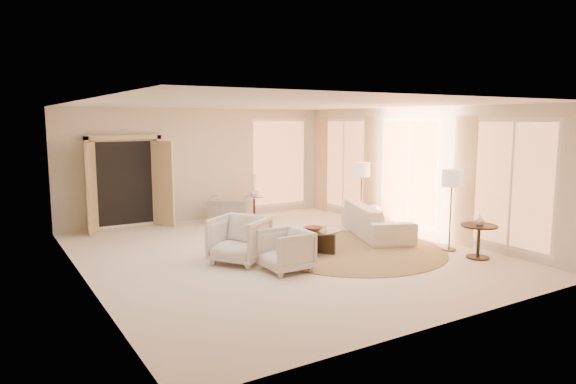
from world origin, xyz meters
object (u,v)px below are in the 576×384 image
sofa (376,220)px  floor_lamp_far (452,182)px  armchair_left (240,237)px  accent_chair (229,206)px  coffee_table (313,239)px  floor_lamp_near (362,173)px  side_vase (254,192)px  end_table (479,235)px  side_table (254,205)px  end_vase (480,220)px  bowl (314,229)px  armchair_right (286,248)px

sofa → floor_lamp_far: floor_lamp_far is taller
armchair_left → accent_chair: armchair_left is taller
armchair_left → floor_lamp_far: floor_lamp_far is taller
coffee_table → floor_lamp_near: size_ratio=0.78×
accent_chair → side_vase: (0.84, 0.29, 0.27)m
coffee_table → accent_chair: bearing=93.0°
sofa → end_table: 2.44m
sofa → armchair_left: bearing=118.1°
coffee_table → side_table: (0.66, 3.69, 0.08)m
coffee_table → end_vase: (2.35, -1.90, 0.44)m
armchair_left → accent_chair: 3.53m
bowl → armchair_right: bearing=-145.2°
armchair_left → coffee_table: (1.50, -0.12, -0.19)m
floor_lamp_far → end_vase: size_ratio=8.29×
sofa → floor_lamp_near: 1.18m
sofa → end_vase: (0.35, -2.42, 0.37)m
sofa → accent_chair: (-2.18, 2.89, 0.08)m
coffee_table → end_table: end_table is taller
floor_lamp_far → bowl: (-2.35, 1.23, -0.88)m
armchair_right → sofa: bearing=113.0°
side_table → end_vase: (1.69, -5.59, 0.37)m
accent_chair → side_vase: 0.93m
sofa → floor_lamp_near: bearing=12.5°
sofa → armchair_left: armchair_left is taller
sofa → accent_chair: bearing=58.8°
armchair_right → side_table: size_ratio=1.34×
floor_lamp_near → side_vase: bearing=119.8°
armchair_left → coffee_table: size_ratio=0.75×
bowl → side_vase: bearing=79.8°
armchair_left → armchair_right: (0.44, -0.86, -0.07)m
bowl → end_vase: end_vase is taller
accent_chair → side_vase: size_ratio=3.97×
armchair_right → end_table: bearing=72.0°
bowl → end_table: bearing=-39.0°
sofa → side_table: size_ratio=4.13×
floor_lamp_near → accent_chair: bearing=135.6°
armchair_left → coffee_table: 1.52m
sofa → side_vase: bearing=44.7°
floor_lamp_far → coffee_table: bearing=152.4°
armchair_left → side_table: 4.17m
side_table → floor_lamp_far: size_ratio=0.36×
armchair_right → side_vase: side_vase is taller
coffee_table → floor_lamp_far: 2.86m
coffee_table → side_vase: side_vase is taller
accent_chair → side_table: size_ratio=1.70×
side_table → side_vase: 0.35m
floor_lamp_far → sofa: bearing=101.2°
floor_lamp_near → coffee_table: bearing=-151.2°
armchair_right → bowl: 1.30m
side_vase → end_vase: bearing=-73.2°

